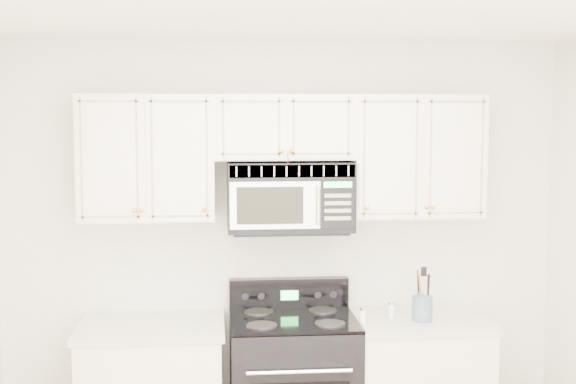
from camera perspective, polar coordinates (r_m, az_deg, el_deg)
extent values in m
cube|color=white|center=(3.31, 2.13, 13.24)|extent=(3.50, 3.50, 0.01)
cube|color=white|center=(5.09, -0.47, -4.07)|extent=(3.50, 0.01, 2.60)
cube|color=silver|center=(4.87, -9.70, -9.44)|extent=(0.86, 0.65, 0.04)
cube|color=silver|center=(5.01, 9.13, -9.01)|extent=(0.86, 0.65, 0.04)
cylinder|color=white|center=(4.59, 0.82, -12.67)|extent=(0.60, 0.02, 0.02)
cube|color=black|center=(4.86, 0.38, -9.07)|extent=(0.75, 0.65, 0.02)
cube|color=black|center=(5.11, 0.06, -7.24)|extent=(0.75, 0.08, 0.20)
cube|color=#21DA4B|center=(5.07, 0.11, -7.36)|extent=(0.11, 0.00, 0.06)
cube|color=white|center=(4.86, -9.99, 2.43)|extent=(0.80, 0.33, 0.75)
cube|color=white|center=(5.00, 9.10, 2.54)|extent=(0.80, 0.33, 0.75)
cube|color=white|center=(4.86, -0.31, 4.64)|extent=(0.84, 0.33, 0.39)
sphere|color=gold|center=(4.70, -10.36, -1.29)|extent=(0.03, 0.03, 0.03)
sphere|color=gold|center=(4.68, -5.97, -1.26)|extent=(0.03, 0.03, 0.03)
sphere|color=gold|center=(4.77, 5.65, -1.13)|extent=(0.03, 0.03, 0.03)
sphere|color=gold|center=(4.85, 9.83, -1.07)|extent=(0.03, 0.03, 0.03)
sphere|color=gold|center=(4.67, -0.48, 2.94)|extent=(0.03, 0.03, 0.03)
sphere|color=gold|center=(4.68, 0.26, 2.94)|extent=(0.03, 0.03, 0.03)
cylinder|color=#B00311|center=(4.68, 0.00, 2.27)|extent=(0.01, 0.00, 0.11)
sphere|color=gold|center=(4.68, 0.00, 1.53)|extent=(0.04, 0.04, 0.04)
cube|color=black|center=(4.86, 0.12, -0.28)|extent=(0.76, 0.38, 0.42)
cube|color=#A19D83|center=(4.67, 0.34, 1.49)|extent=(0.74, 0.01, 0.07)
cube|color=#B6B7BC|center=(4.67, -0.92, -0.96)|extent=(0.53, 0.01, 0.28)
cube|color=black|center=(4.66, -1.28, -0.97)|extent=(0.39, 0.01, 0.22)
cube|color=black|center=(4.71, 3.55, -0.91)|extent=(0.21, 0.01, 0.28)
cube|color=#21DA4B|center=(4.69, 3.57, 0.53)|extent=(0.17, 0.00, 0.03)
cylinder|color=white|center=(4.66, 2.18, -0.98)|extent=(0.02, 0.02, 0.24)
cylinder|color=slate|center=(4.90, 9.53, -8.17)|extent=(0.12, 0.12, 0.15)
cylinder|color=#92603F|center=(4.89, 9.92, -7.29)|extent=(0.01, 0.01, 0.26)
cylinder|color=black|center=(4.91, 9.26, -7.12)|extent=(0.01, 0.01, 0.28)
cylinder|color=#92603F|center=(4.85, 9.44, -7.15)|extent=(0.01, 0.01, 0.31)
cylinder|color=black|center=(4.89, 9.92, -7.29)|extent=(0.01, 0.01, 0.26)
cylinder|color=#92603F|center=(4.91, 9.26, -7.12)|extent=(0.01, 0.01, 0.28)
cylinder|color=white|center=(4.83, 5.35, -8.79)|extent=(0.04, 0.04, 0.08)
cylinder|color=white|center=(4.82, 5.35, -8.26)|extent=(0.04, 0.04, 0.01)
cylinder|color=white|center=(4.96, 7.38, -8.39)|extent=(0.04, 0.04, 0.08)
cylinder|color=white|center=(4.95, 7.39, -7.84)|extent=(0.04, 0.04, 0.02)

